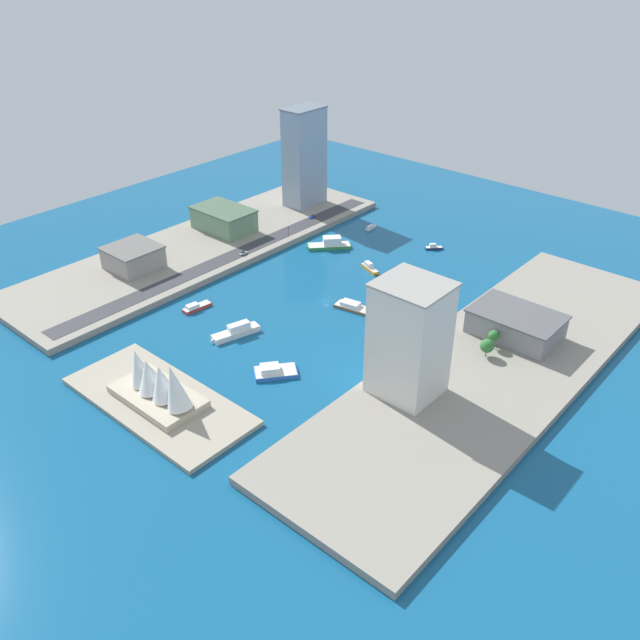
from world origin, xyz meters
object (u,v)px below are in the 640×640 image
at_px(terminal_long_green, 224,219).
at_px(ferry_white_commuter, 236,331).
at_px(tower_tall_glass, 304,157).
at_px(barge_flat_brown, 354,307).
at_px(warehouse_low_gray, 516,324).
at_px(water_taxi_orange, 370,268).
at_px(van_white, 243,253).
at_px(hotel_broad_white, 409,339).
at_px(catamaran_blue, 274,371).
at_px(carpark_squat_concrete, 133,257).
at_px(traffic_light_waterfront, 288,231).
at_px(patrol_launch_navy, 434,247).
at_px(opera_landmark, 157,383).
at_px(sailboat_small_white, 371,227).
at_px(ferry_green_doubledeck, 330,244).
at_px(tugboat_red, 196,307).
at_px(hatchback_blue, 312,217).

bearing_deg(terminal_long_green, ferry_white_commuter, 140.70).
bearing_deg(tower_tall_glass, terminal_long_green, 83.53).
relative_size(barge_flat_brown, warehouse_low_gray, 0.57).
distance_m(water_taxi_orange, van_white, 72.33).
height_order(hotel_broad_white, tower_tall_glass, tower_tall_glass).
relative_size(catamaran_blue, carpark_squat_concrete, 0.78).
bearing_deg(van_white, tower_tall_glass, -71.37).
height_order(catamaran_blue, carpark_squat_concrete, carpark_squat_concrete).
bearing_deg(catamaran_blue, water_taxi_orange, -74.18).
bearing_deg(traffic_light_waterfront, hotel_broad_white, 150.71).
bearing_deg(barge_flat_brown, patrol_launch_navy, -83.95).
relative_size(barge_flat_brown, opera_landmark, 0.58).
height_order(catamaran_blue, tower_tall_glass, tower_tall_glass).
height_order(catamaran_blue, warehouse_low_gray, warehouse_low_gray).
xyz_separation_m(tower_tall_glass, van_white, (-27.77, 82.34, -30.56)).
bearing_deg(sailboat_small_white, catamaran_blue, 113.07).
bearing_deg(sailboat_small_white, traffic_light_waterfront, 63.72).
height_order(ferry_green_doubledeck, terminal_long_green, terminal_long_green).
bearing_deg(patrol_launch_navy, opera_landmark, 89.51).
relative_size(sailboat_small_white, hotel_broad_white, 0.23).
height_order(ferry_green_doubledeck, barge_flat_brown, ferry_green_doubledeck).
xyz_separation_m(barge_flat_brown, opera_landmark, (10.83, 110.73, 8.86)).
height_order(barge_flat_brown, tugboat_red, barge_flat_brown).
xyz_separation_m(warehouse_low_gray, hatchback_blue, (163.02, -43.38, -4.95)).
height_order(ferry_green_doubledeck, hatchback_blue, ferry_green_doubledeck).
distance_m(sailboat_small_white, warehouse_low_gray, 142.71).
height_order(water_taxi_orange, warehouse_low_gray, warehouse_low_gray).
height_order(water_taxi_orange, terminal_long_green, terminal_long_green).
relative_size(ferry_white_commuter, water_taxi_orange, 1.70).
height_order(ferry_white_commuter, opera_landmark, opera_landmark).
relative_size(sailboat_small_white, carpark_squat_concrete, 0.43).
bearing_deg(terminal_long_green, barge_flat_brown, 170.52).
bearing_deg(tugboat_red, catamaran_blue, 168.41).
xyz_separation_m(ferry_green_doubledeck, water_taxi_orange, (-35.78, 8.08, -0.92)).
relative_size(sailboat_small_white, patrol_launch_navy, 1.20).
height_order(water_taxi_orange, hotel_broad_white, hotel_broad_white).
bearing_deg(traffic_light_waterfront, ferry_white_commuter, 120.27).
distance_m(terminal_long_green, van_white, 39.58).
bearing_deg(warehouse_low_gray, hatchback_blue, -14.90).
height_order(hotel_broad_white, hatchback_blue, hotel_broad_white).
xyz_separation_m(catamaran_blue, hotel_broad_white, (-50.86, -24.07, 26.13)).
relative_size(catamaran_blue, opera_landmark, 0.52).
bearing_deg(patrol_launch_navy, barge_flat_brown, 96.05).
relative_size(catamaran_blue, tower_tall_glass, 0.32).
relative_size(carpark_squat_concrete, van_white, 5.50).
relative_size(hotel_broad_white, hatchback_blue, 10.35).
relative_size(sailboat_small_white, opera_landmark, 0.29).
height_order(terminal_long_green, hotel_broad_white, hotel_broad_white).
height_order(tower_tall_glass, hatchback_blue, tower_tall_glass).
distance_m(ferry_white_commuter, van_white, 80.91).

